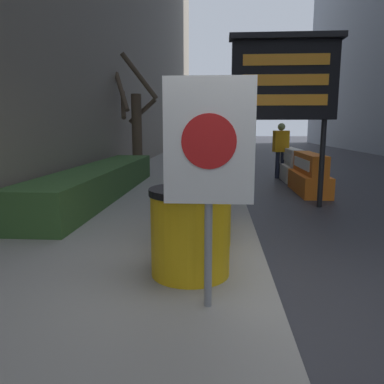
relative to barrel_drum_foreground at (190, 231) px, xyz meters
The scene contains 14 objects.
ground_plane 1.01m from the barrel_drum_foreground, 23.52° to the right, with size 120.00×120.00×0.00m, color #2D2D33.
sidewalk_left 1.14m from the barrel_drum_foreground, 161.11° to the right, with size 3.47×56.00×0.15m.
hedge_strip 4.49m from the barrel_drum_foreground, 118.02° to the left, with size 0.90×6.03×0.59m.
bare_tree 7.92m from the barrel_drum_foreground, 105.97° to the left, with size 1.35×1.30×3.37m.
barrel_drum_foreground is the anchor object (origin of this frame).
barrel_drum_middle 0.90m from the barrel_drum_foreground, 87.53° to the left, with size 0.76×0.76×0.82m.
barrel_drum_back 1.80m from the barrel_drum_foreground, 87.79° to the left, with size 0.76×0.76×0.82m.
warning_sign 1.02m from the barrel_drum_foreground, 74.43° to the right, with size 0.66×0.08×1.72m.
message_board 4.52m from the barrel_drum_foreground, 69.53° to the left, with size 2.05×0.36×3.17m.
jersey_barrier_orange_near 5.96m from the barrel_drum_foreground, 66.48° to the left, with size 0.61×1.94×0.92m.
jersey_barrier_white 8.08m from the barrel_drum_foreground, 72.89° to the left, with size 0.56×1.91×0.91m.
traffic_cone_near 10.55m from the barrel_drum_foreground, 73.91° to the left, with size 0.41×0.41×0.73m.
traffic_light_near_curb 13.86m from the barrel_drum_foreground, 84.60° to the left, with size 0.28×0.44×3.51m.
pedestrian_worker 8.25m from the barrel_drum_foreground, 75.21° to the left, with size 0.47×0.34×1.64m.
Camera 1 is at (-0.52, -3.03, 1.53)m, focal length 35.00 mm.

